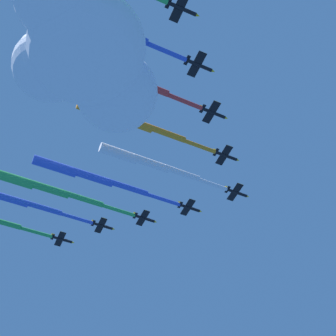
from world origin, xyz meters
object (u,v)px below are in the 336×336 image
Objects in this scene: jet_lead at (151,163)px; jet_starboard_inner at (133,122)px; jet_port_mid at (48,189)px; jet_starboard_outer at (80,16)px; jet_port_inner at (91,177)px; jet_starboard_mid at (110,72)px; jet_port_outer at (8,199)px.

jet_lead is 1.00× the size of jet_starboard_inner.
jet_lead is at bearing 94.73° from jet_port_mid.
jet_lead is at bearing -174.94° from jet_starboard_outer.
jet_starboard_mid reaches higher than jet_port_inner.
jet_port_mid is 1.08× the size of jet_starboard_mid.
jet_starboard_outer is (55.27, 64.80, -2.43)m from jet_port_outer.
jet_port_inner is 61.47m from jet_starboard_outer.
jet_port_outer is (3.10, -59.62, 2.56)m from jet_lead.
jet_port_outer reaches higher than jet_lead.
jet_starboard_outer is at bearing 3.07° from jet_starboard_mid.
jet_starboard_inner is 39.65m from jet_starboard_outer.
jet_port_outer is (-35.41, -63.73, 1.74)m from jet_starboard_mid.
jet_port_outer is (-0.27, -18.94, 2.44)m from jet_port_mid.
jet_port_outer reaches higher than jet_port_mid.
jet_starboard_inner is 0.95× the size of jet_starboard_outer.
jet_port_outer reaches higher than jet_starboard_inner.
jet_port_outer reaches higher than jet_starboard_outer.
jet_lead is 0.95× the size of jet_starboard_outer.
jet_port_outer is at bearing -130.47° from jet_starboard_outer.
jet_port_outer is at bearing -87.03° from jet_lead.
jet_lead is 40.83m from jet_port_mid.
jet_starboard_mid reaches higher than jet_starboard_inner.
jet_port_outer reaches higher than jet_port_inner.
jet_starboard_mid is (35.17, 26.29, 1.77)m from jet_port_inner.
jet_port_inner is 1.00× the size of jet_port_mid.
jet_starboard_inner is at bearing -175.54° from jet_starboard_outer.
jet_starboard_inner is at bearing 70.11° from jet_port_mid.
jet_starboard_inner is at bearing -174.15° from jet_starboard_mid.
jet_port_mid reaches higher than jet_port_inner.
jet_starboard_mid is at bearing 5.85° from jet_starboard_inner.
jet_starboard_mid is (38.51, 4.11, 0.82)m from jet_lead.
jet_port_inner is 1.08× the size of jet_starboard_mid.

